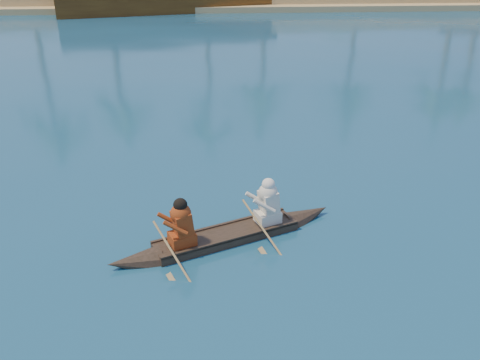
{
  "coord_description": "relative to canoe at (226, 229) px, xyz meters",
  "views": [
    {
      "loc": [
        -2.9,
        -12.67,
        5.61
      ],
      "look_at": [
        -2.36,
        -2.94,
        0.75
      ],
      "focal_mm": 40.0,
      "sensor_mm": 36.0,
      "label": 1
    }
  ],
  "objects": [
    {
      "name": "ground",
      "position": [
        2.68,
        4.0,
        -0.24
      ],
      "size": [
        160.0,
        160.0,
        0.0
      ],
      "primitive_type": "plane",
      "color": "navy",
      "rests_on": "ground"
    },
    {
      "name": "canoe",
      "position": [
        0.0,
        0.0,
        0.0
      ],
      "size": [
        4.48,
        2.38,
        1.27
      ],
      "rotation": [
        0.0,
        0.0,
        0.41
      ],
      "color": "#3D2B21",
      "rests_on": "ground"
    }
  ]
}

